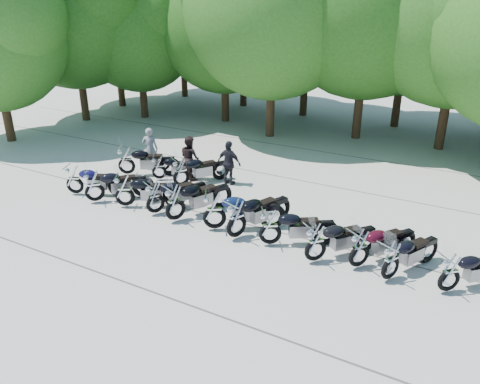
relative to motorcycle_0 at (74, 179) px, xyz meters
The scene contains 30 objects.
ground 6.58m from the motorcycle_0, ahead, with size 90.00×90.00×0.00m, color #A5A195.
tree_0 16.02m from the motorcycle_0, 125.59° to the left, with size 7.50×7.50×9.21m.
tree_1 12.81m from the motorcycle_0, 117.31° to the left, with size 6.97×6.97×8.55m.
tree_2 13.16m from the motorcycle_0, 93.40° to the left, with size 7.31×7.31×8.97m.
tree_3 12.45m from the motorcycle_0, 74.56° to the left, with size 8.70×8.70×10.67m.
tree_4 15.58m from the motorcycle_0, 60.62° to the left, with size 9.13×9.13×11.20m.
tree_5 17.87m from the motorcycle_0, 48.65° to the left, with size 9.04×9.04×11.10m.
tree_9 19.05m from the motorcycle_0, 112.36° to the left, with size 7.59×7.59×9.32m.
tree_10 17.26m from the motorcycle_0, 96.14° to the left, with size 7.78×7.78×9.55m.
tree_11 16.83m from the motorcycle_0, 80.14° to the left, with size 7.56×7.56×9.28m.
tree_12 18.67m from the motorcycle_0, 62.39° to the left, with size 7.88×7.88×9.67m.
tree_17 12.92m from the motorcycle_0, 134.00° to the left, with size 8.31×8.31×10.20m.
motorcycle_0 is the anchor object (origin of this frame).
motorcycle_1 1.19m from the motorcycle_0, ahead, with size 0.73×2.40×1.36m, color black, non-canonical shape.
motorcycle_2 2.41m from the motorcycle_0, ahead, with size 0.73×2.41×1.36m, color black, non-canonical shape.
motorcycle_3 3.70m from the motorcycle_0, ahead, with size 0.71×2.35×1.33m, color black, non-canonical shape.
motorcycle_4 4.62m from the motorcycle_0, ahead, with size 0.78×2.55×1.44m, color black, non-canonical shape.
motorcycle_5 6.08m from the motorcycle_0, ahead, with size 0.78×2.56×1.45m, color #0C1737, non-canonical shape.
motorcycle_6 6.96m from the motorcycle_0, ahead, with size 0.78×2.57×1.45m, color black, non-canonical shape.
motorcycle_7 8.06m from the motorcycle_0, ahead, with size 0.71×2.33×1.32m, color black, non-canonical shape.
motorcycle_8 9.57m from the motorcycle_0, ahead, with size 0.71×2.34×1.33m, color black, non-canonical shape.
motorcycle_9 10.71m from the motorcycle_0, ahead, with size 0.70×2.32×1.31m, color #340712, non-canonical shape.
motorcycle_10 11.60m from the motorcycle_0, ahead, with size 0.69×2.25×1.27m, color black, non-canonical shape.
motorcycle_11 13.01m from the motorcycle_0, ahead, with size 0.66×2.18×1.23m, color black, non-canonical shape.
motorcycle_12 2.53m from the motorcycle_0, 83.09° to the left, with size 0.74×2.44×1.38m, color black, non-canonical shape.
motorcycle_13 3.28m from the motorcycle_0, 56.40° to the left, with size 0.62×2.04×1.16m, color black, non-canonical shape.
motorcycle_14 3.96m from the motorcycle_0, 40.18° to the left, with size 0.72×2.36×1.33m, color black, non-canonical shape.
rider_0 3.64m from the motorcycle_0, 78.28° to the left, with size 0.67×0.44×1.85m, color gray.
rider_1 4.49m from the motorcycle_0, 51.32° to the left, with size 0.87×0.68×1.79m, color black.
rider_2 5.85m from the motorcycle_0, 39.43° to the left, with size 1.04×0.43×1.78m, color black.
Camera 1 is at (6.70, -10.61, 6.99)m, focal length 35.00 mm.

